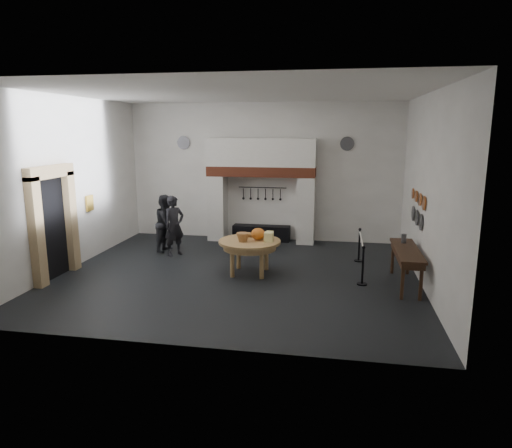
% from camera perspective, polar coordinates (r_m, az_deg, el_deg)
% --- Properties ---
extents(floor, '(9.00, 8.00, 0.02)m').
position_cam_1_polar(floor, '(11.77, -2.31, -6.32)').
color(floor, black).
rests_on(floor, ground).
extents(ceiling, '(9.00, 8.00, 0.02)m').
position_cam_1_polar(ceiling, '(11.21, -2.51, 16.10)').
color(ceiling, silver).
rests_on(ceiling, wall_back).
extents(wall_back, '(9.00, 0.02, 4.50)m').
position_cam_1_polar(wall_back, '(15.18, 0.87, 6.49)').
color(wall_back, white).
rests_on(wall_back, floor).
extents(wall_front, '(9.00, 0.02, 4.50)m').
position_cam_1_polar(wall_front, '(7.47, -9.04, 0.76)').
color(wall_front, white).
rests_on(wall_front, floor).
extents(wall_left, '(0.02, 8.00, 4.50)m').
position_cam_1_polar(wall_left, '(13.01, -22.22, 4.71)').
color(wall_left, white).
rests_on(wall_left, floor).
extents(wall_right, '(0.02, 8.00, 4.50)m').
position_cam_1_polar(wall_right, '(11.20, 20.74, 3.81)').
color(wall_right, white).
rests_on(wall_right, floor).
extents(chimney_pier_left, '(0.55, 0.70, 2.15)m').
position_cam_1_polar(chimney_pier_left, '(15.30, -4.81, 2.05)').
color(chimney_pier_left, silver).
rests_on(chimney_pier_left, floor).
extents(chimney_pier_right, '(0.55, 0.70, 2.15)m').
position_cam_1_polar(chimney_pier_right, '(14.83, 6.28, 1.71)').
color(chimney_pier_right, silver).
rests_on(chimney_pier_right, floor).
extents(hearth_brick_band, '(3.50, 0.72, 0.32)m').
position_cam_1_polar(hearth_brick_band, '(14.83, 0.66, 6.60)').
color(hearth_brick_band, '#9E442B').
rests_on(hearth_brick_band, chimney_pier_left).
extents(chimney_hood, '(3.50, 0.70, 0.90)m').
position_cam_1_polar(chimney_hood, '(14.79, 0.66, 8.95)').
color(chimney_hood, silver).
rests_on(chimney_hood, hearth_brick_band).
extents(iron_range, '(1.90, 0.45, 0.50)m').
position_cam_1_polar(iron_range, '(15.23, 0.68, -1.12)').
color(iron_range, black).
rests_on(iron_range, floor).
extents(utensil_rail, '(1.60, 0.02, 0.02)m').
position_cam_1_polar(utensil_rail, '(15.16, 0.82, 4.58)').
color(utensil_rail, black).
rests_on(utensil_rail, wall_back).
extents(door_recess, '(0.04, 1.10, 2.50)m').
position_cam_1_polar(door_recess, '(12.32, -24.19, -0.53)').
color(door_recess, black).
rests_on(door_recess, floor).
extents(door_jamb_near, '(0.22, 0.30, 2.60)m').
position_cam_1_polar(door_jamb_near, '(11.70, -25.75, -1.02)').
color(door_jamb_near, tan).
rests_on(door_jamb_near, floor).
extents(door_jamb_far, '(0.22, 0.30, 2.60)m').
position_cam_1_polar(door_jamb_far, '(12.83, -22.14, 0.33)').
color(door_jamb_far, tan).
rests_on(door_jamb_far, floor).
extents(door_lintel, '(0.22, 1.70, 0.30)m').
position_cam_1_polar(door_lintel, '(12.07, -24.40, 5.96)').
color(door_lintel, tan).
rests_on(door_lintel, door_jamb_near).
extents(wall_plaque, '(0.05, 0.34, 0.44)m').
position_cam_1_polar(wall_plaque, '(13.74, -20.07, 2.47)').
color(wall_plaque, gold).
rests_on(wall_plaque, wall_left).
extents(work_table, '(1.96, 1.96, 0.07)m').
position_cam_1_polar(work_table, '(11.63, -0.80, -2.23)').
color(work_table, tan).
rests_on(work_table, floor).
extents(pumpkin, '(0.36, 0.36, 0.31)m').
position_cam_1_polar(pumpkin, '(11.64, 0.26, -1.24)').
color(pumpkin, '#D4611E').
rests_on(pumpkin, work_table).
extents(cheese_block_big, '(0.22, 0.22, 0.24)m').
position_cam_1_polar(cheese_block_big, '(11.46, 1.61, -1.64)').
color(cheese_block_big, '#FBED96').
rests_on(cheese_block_big, work_table).
extents(cheese_block_small, '(0.18, 0.18, 0.20)m').
position_cam_1_polar(cheese_block_small, '(11.76, 1.73, -1.39)').
color(cheese_block_small, '#CECB7B').
rests_on(cheese_block_small, work_table).
extents(wicker_basket, '(0.40, 0.40, 0.22)m').
position_cam_1_polar(wicker_basket, '(11.48, -1.68, -1.67)').
color(wicker_basket, olive).
rests_on(wicker_basket, work_table).
extents(bread_loaf, '(0.31, 0.18, 0.13)m').
position_cam_1_polar(bread_loaf, '(11.96, -0.95, -1.34)').
color(bread_loaf, olive).
rests_on(bread_loaf, work_table).
extents(visitor_near, '(0.73, 0.77, 1.76)m').
position_cam_1_polar(visitor_near, '(13.52, -10.17, -0.22)').
color(visitor_near, black).
rests_on(visitor_near, floor).
extents(visitor_far, '(0.74, 0.91, 1.73)m').
position_cam_1_polar(visitor_far, '(14.03, -11.14, 0.11)').
color(visitor_far, black).
rests_on(visitor_far, floor).
extents(side_table, '(0.55, 2.20, 0.06)m').
position_cam_1_polar(side_table, '(11.27, 18.35, -3.14)').
color(side_table, '#3D2316').
rests_on(side_table, floor).
extents(pewter_jug, '(0.12, 0.12, 0.22)m').
position_cam_1_polar(pewter_jug, '(11.81, 17.99, -1.74)').
color(pewter_jug, '#48484C').
rests_on(pewter_jug, side_table).
extents(copper_pan_a, '(0.03, 0.34, 0.34)m').
position_cam_1_polar(copper_pan_a, '(11.43, 20.26, 2.47)').
color(copper_pan_a, '#C6662D').
rests_on(copper_pan_a, wall_right).
extents(copper_pan_b, '(0.03, 0.32, 0.32)m').
position_cam_1_polar(copper_pan_b, '(11.97, 19.81, 2.89)').
color(copper_pan_b, '#C6662D').
rests_on(copper_pan_b, wall_right).
extents(copper_pan_c, '(0.03, 0.30, 0.30)m').
position_cam_1_polar(copper_pan_c, '(12.50, 19.40, 3.28)').
color(copper_pan_c, '#C6662D').
rests_on(copper_pan_c, wall_right).
extents(copper_pan_d, '(0.03, 0.28, 0.28)m').
position_cam_1_polar(copper_pan_d, '(13.04, 19.03, 3.63)').
color(copper_pan_d, '#C6662D').
rests_on(copper_pan_d, wall_right).
extents(pewter_plate_left, '(0.03, 0.40, 0.40)m').
position_cam_1_polar(pewter_plate_left, '(11.71, 19.92, 0.22)').
color(pewter_plate_left, '#4C4C51').
rests_on(pewter_plate_left, wall_right).
extents(pewter_plate_mid, '(0.03, 0.40, 0.40)m').
position_cam_1_polar(pewter_plate_mid, '(12.29, 19.46, 0.77)').
color(pewter_plate_mid, '#4C4C51').
rests_on(pewter_plate_mid, wall_right).
extents(pewter_plate_right, '(0.03, 0.40, 0.40)m').
position_cam_1_polar(pewter_plate_right, '(12.87, 19.04, 1.28)').
color(pewter_plate_right, '#4C4C51').
rests_on(pewter_plate_right, wall_right).
extents(pewter_plate_back_left, '(0.44, 0.03, 0.44)m').
position_cam_1_polar(pewter_plate_back_left, '(15.74, -9.04, 10.00)').
color(pewter_plate_back_left, '#4C4C51').
rests_on(pewter_plate_back_left, wall_back).
extents(pewter_plate_back_right, '(0.44, 0.03, 0.44)m').
position_cam_1_polar(pewter_plate_back_right, '(14.89, 11.33, 9.82)').
color(pewter_plate_back_right, '#4C4C51').
rests_on(pewter_plate_back_right, wall_back).
extents(barrier_post_near, '(0.05, 0.05, 0.90)m').
position_cam_1_polar(barrier_post_near, '(11.18, 13.21, -5.20)').
color(barrier_post_near, black).
rests_on(barrier_post_near, floor).
extents(barrier_post_far, '(0.05, 0.05, 0.90)m').
position_cam_1_polar(barrier_post_far, '(13.10, 12.77, -2.67)').
color(barrier_post_far, black).
rests_on(barrier_post_far, floor).
extents(barrier_rope, '(0.04, 2.00, 0.04)m').
position_cam_1_polar(barrier_rope, '(12.04, 13.06, -2.00)').
color(barrier_rope, white).
rests_on(barrier_rope, barrier_post_near).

